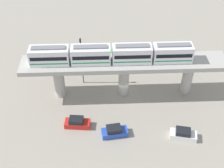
% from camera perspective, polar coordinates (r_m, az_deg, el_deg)
% --- Properties ---
extents(ground_plane, '(120.00, 120.00, 0.00)m').
position_cam_1_polar(ground_plane, '(56.28, 2.16, -1.72)').
color(ground_plane, gray).
extents(viaduct, '(5.20, 35.80, 7.35)m').
position_cam_1_polar(viaduct, '(52.60, 2.31, 2.95)').
color(viaduct, '#A8A59E').
rests_on(viaduct, ground).
extents(train, '(2.64, 27.45, 3.24)m').
position_cam_1_polar(train, '(50.65, -0.12, 5.70)').
color(train, white).
rests_on(train, viaduct).
extents(parked_car_blue, '(2.35, 4.40, 1.76)m').
position_cam_1_polar(parked_car_blue, '(48.64, 0.47, -9.05)').
color(parked_car_blue, '#284CB7').
rests_on(parked_car_blue, ground).
extents(parked_car_white, '(2.66, 4.49, 1.76)m').
position_cam_1_polar(parked_car_white, '(49.60, 13.43, -9.31)').
color(parked_car_white, white).
rests_on(parked_car_white, ground).
extents(parked_car_red, '(2.23, 4.37, 1.76)m').
position_cam_1_polar(parked_car_red, '(50.22, -6.66, -7.37)').
color(parked_car_red, red).
rests_on(parked_car_red, ground).
extents(tree_near_viaduct, '(2.77, 2.77, 4.30)m').
position_cam_1_polar(tree_near_viaduct, '(60.99, 0.53, 5.55)').
color(tree_near_viaduct, brown).
rests_on(tree_near_viaduct, ground).
extents(tree_mid_lot, '(3.57, 3.57, 5.46)m').
position_cam_1_polar(tree_mid_lot, '(60.22, -3.21, 5.87)').
color(tree_mid_lot, brown).
rests_on(tree_mid_lot, ground).
extents(signal_post, '(0.44, 0.28, 9.95)m').
position_cam_1_polar(signal_post, '(55.48, -5.79, 4.65)').
color(signal_post, '#4C4C51').
rests_on(signal_post, ground).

